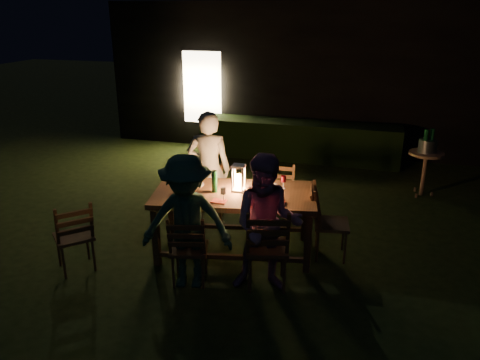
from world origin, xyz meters
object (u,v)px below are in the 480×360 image
(person_opp_right, at_px, (267,225))
(bottle_bucket_a, at_px, (425,143))
(dining_table, at_px, (234,198))
(person_house_side, at_px, (209,170))
(chair_near_left, at_px, (189,260))
(person_opp_left, at_px, (187,223))
(bottle_bucket_b, at_px, (431,143))
(lantern, at_px, (238,179))
(chair_near_right, at_px, (267,261))
(bottle_table, at_px, (214,181))
(chair_end, at_px, (329,235))
(ice_bucket, at_px, (428,146))
(chair_spare, at_px, (76,248))
(side_table, at_px, (426,157))
(chair_far_left, at_px, (209,208))
(chair_far_right, at_px, (277,210))

(person_opp_right, height_order, bottle_bucket_a, person_opp_right)
(dining_table, height_order, person_house_side, person_house_side)
(chair_near_left, xyz_separation_m, bottle_bucket_a, (2.80, 3.61, 0.65))
(person_opp_left, bearing_deg, bottle_bucket_b, 41.69)
(person_house_side, xyz_separation_m, lantern, (0.63, -0.66, 0.15))
(person_opp_left, bearing_deg, person_opp_right, -0.00)
(chair_near_right, relative_size, bottle_bucket_a, 3.32)
(bottle_bucket_a, bearing_deg, person_opp_right, -118.59)
(dining_table, distance_m, chair_near_left, 1.01)
(lantern, distance_m, bottle_table, 0.30)
(person_opp_right, bearing_deg, bottle_bucket_b, 50.10)
(chair_end, xyz_separation_m, ice_bucket, (1.34, 2.58, 0.58))
(bottle_bucket_a, bearing_deg, person_house_side, -146.50)
(chair_near_right, bearing_deg, chair_spare, 172.79)
(person_opp_left, height_order, side_table, person_opp_left)
(chair_far_left, height_order, ice_bucket, ice_bucket)
(chair_near_right, xyz_separation_m, chair_spare, (-2.33, -0.28, -0.03))
(person_opp_right, height_order, ice_bucket, person_opp_right)
(person_opp_left, height_order, lantern, person_opp_left)
(bottle_bucket_a, bearing_deg, ice_bucket, 38.66)
(chair_spare, relative_size, side_table, 1.25)
(person_opp_right, relative_size, side_table, 2.09)
(person_opp_right, bearing_deg, chair_near_left, 176.78)
(side_table, relative_size, bottle_bucket_b, 2.41)
(chair_near_right, bearing_deg, bottle_table, 128.85)
(lantern, xyz_separation_m, side_table, (2.51, 2.75, -0.33))
(chair_near_right, height_order, bottle_bucket_a, bottle_bucket_a)
(chair_near_right, xyz_separation_m, chair_end, (0.62, 0.90, -0.02))
(dining_table, height_order, chair_end, chair_end)
(dining_table, relative_size, chair_spare, 2.27)
(chair_end, bearing_deg, chair_far_right, -135.80)
(dining_table, relative_size, side_table, 2.84)
(chair_far_left, height_order, chair_end, chair_end)
(chair_near_left, xyz_separation_m, person_opp_left, (0.01, -0.05, 0.51))
(side_table, xyz_separation_m, bottle_bucket_b, (0.05, 0.04, 0.25))
(chair_end, distance_m, side_table, 2.93)
(lantern, bearing_deg, person_opp_left, -109.26)
(chair_spare, height_order, side_table, chair_spare)
(person_house_side, relative_size, person_opp_left, 1.08)
(chair_far_left, distance_m, ice_bucket, 3.84)
(dining_table, xyz_separation_m, bottle_table, (-0.25, -0.05, 0.22))
(chair_end, bearing_deg, chair_near_left, -62.50)
(chair_end, bearing_deg, chair_near_right, -42.35)
(lantern, bearing_deg, bottle_bucket_b, 47.51)
(bottle_bucket_a, height_order, bottle_bucket_b, same)
(chair_far_left, distance_m, chair_end, 1.85)
(chair_far_left, distance_m, bottle_bucket_b, 3.91)
(chair_near_left, relative_size, chair_spare, 0.97)
(chair_far_right, bearing_deg, side_table, -141.38)
(chair_near_right, xyz_separation_m, chair_far_left, (-1.17, 1.35, -0.04))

